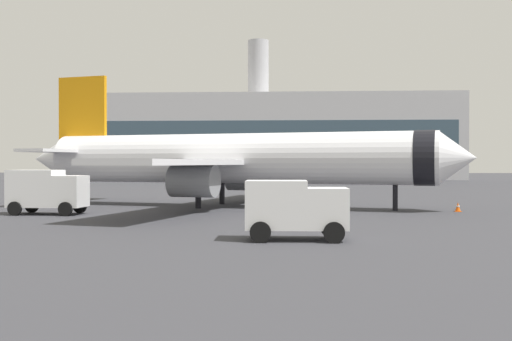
{
  "coord_description": "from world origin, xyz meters",
  "views": [
    {
      "loc": [
        -0.06,
        -2.5,
        3.37
      ],
      "look_at": [
        -1.77,
        26.43,
        3.0
      ],
      "focal_mm": 43.0,
      "sensor_mm": 36.0,
      "label": 1
    }
  ],
  "objects_px": {
    "cargo_van": "(295,207)",
    "safety_cone_near": "(458,207)",
    "safety_cone_mid": "(312,200)",
    "airplane_at_gate": "(232,159)",
    "service_truck": "(47,190)"
  },
  "relations": [
    {
      "from": "cargo_van",
      "to": "safety_cone_near",
      "type": "distance_m",
      "value": 19.7
    },
    {
      "from": "safety_cone_near",
      "to": "safety_cone_mid",
      "type": "relative_size",
      "value": 0.92
    },
    {
      "from": "airplane_at_gate",
      "to": "safety_cone_mid",
      "type": "xyz_separation_m",
      "value": [
        6.19,
        3.13,
        -3.31
      ]
    },
    {
      "from": "safety_cone_mid",
      "to": "service_truck",
      "type": "bearing_deg",
      "value": -148.37
    },
    {
      "from": "cargo_van",
      "to": "safety_cone_mid",
      "type": "xyz_separation_m",
      "value": [
        1.48,
        23.06,
        -1.11
      ]
    },
    {
      "from": "airplane_at_gate",
      "to": "safety_cone_mid",
      "type": "relative_size",
      "value": 50.56
    },
    {
      "from": "safety_cone_near",
      "to": "safety_cone_mid",
      "type": "distance_m",
      "value": 11.99
    },
    {
      "from": "airplane_at_gate",
      "to": "safety_cone_near",
      "type": "xyz_separation_m",
      "value": [
        15.98,
        -3.81,
        -3.34
      ]
    },
    {
      "from": "cargo_van",
      "to": "safety_cone_mid",
      "type": "bearing_deg",
      "value": 86.34
    },
    {
      "from": "cargo_van",
      "to": "airplane_at_gate",
      "type": "bearing_deg",
      "value": 103.32
    },
    {
      "from": "service_truck",
      "to": "cargo_van",
      "type": "relative_size",
      "value": 1.11
    },
    {
      "from": "service_truck",
      "to": "safety_cone_near",
      "type": "height_order",
      "value": "service_truck"
    },
    {
      "from": "service_truck",
      "to": "cargo_van",
      "type": "height_order",
      "value": "service_truck"
    },
    {
      "from": "safety_cone_mid",
      "to": "safety_cone_near",
      "type": "bearing_deg",
      "value": -35.34
    },
    {
      "from": "airplane_at_gate",
      "to": "service_truck",
      "type": "bearing_deg",
      "value": -145.93
    }
  ]
}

